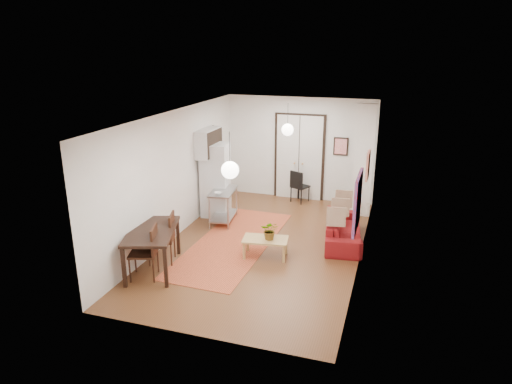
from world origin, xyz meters
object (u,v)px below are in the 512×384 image
(coffee_table, at_px, (265,241))
(kitchen_counter, at_px, (223,202))
(sofa, at_px, (343,229))
(dining_chair_far, at_px, (146,246))
(dining_chair_near, at_px, (164,232))
(fridge, at_px, (215,180))
(dining_table, at_px, (152,234))
(black_side_chair, at_px, (301,183))

(coffee_table, relative_size, kitchen_counter, 0.86)
(sofa, relative_size, dining_chair_far, 1.91)
(kitchen_counter, relative_size, dining_chair_near, 1.10)
(kitchen_counter, xyz_separation_m, fridge, (-0.38, 0.42, 0.42))
(coffee_table, xyz_separation_m, dining_table, (-1.95, -1.20, 0.39))
(kitchen_counter, bearing_deg, fridge, 123.58)
(coffee_table, bearing_deg, black_side_chair, 91.21)
(dining_chair_far, bearing_deg, fridge, 162.01)
(fridge, xyz_separation_m, black_side_chair, (1.87, 1.77, -0.41))
(sofa, xyz_separation_m, black_side_chair, (-1.53, 2.49, 0.25))
(dining_chair_far, height_order, black_side_chair, dining_chair_far)
(sofa, distance_m, kitchen_counter, 3.04)
(kitchen_counter, relative_size, dining_table, 0.67)
(dining_chair_near, distance_m, dining_chair_far, 0.70)
(kitchen_counter, xyz_separation_m, dining_table, (-0.38, -2.80, 0.23))
(coffee_table, bearing_deg, kitchen_counter, 134.57)
(coffee_table, relative_size, fridge, 0.52)
(dining_table, xyz_separation_m, dining_chair_near, (0.00, 0.46, -0.14))
(coffee_table, xyz_separation_m, dining_chair_near, (-1.95, -0.75, 0.25))
(sofa, distance_m, dining_chair_far, 4.38)
(coffee_table, bearing_deg, dining_chair_far, -143.43)
(kitchen_counter, distance_m, dining_chair_near, 2.37)
(dining_chair_near, bearing_deg, dining_chair_far, -17.93)
(fridge, bearing_deg, coffee_table, -53.88)
(fridge, height_order, dining_table, fridge)
(sofa, xyz_separation_m, dining_chair_near, (-3.40, -2.05, 0.32))
(dining_table, distance_m, dining_chair_far, 0.28)
(kitchen_counter, xyz_separation_m, dining_chair_far, (-0.38, -3.04, 0.08))
(dining_table, distance_m, dining_chair_near, 0.48)
(dining_chair_far, bearing_deg, kitchen_counter, 154.94)
(sofa, relative_size, kitchen_counter, 1.73)
(coffee_table, height_order, dining_chair_near, dining_chair_near)
(fridge, height_order, dining_chair_near, fridge)
(dining_chair_far, bearing_deg, coffee_table, 108.64)
(sofa, height_order, dining_chair_far, dining_chair_far)
(sofa, xyz_separation_m, kitchen_counter, (-3.02, 0.29, 0.23))
(fridge, relative_size, dining_chair_near, 1.81)
(kitchen_counter, bearing_deg, coffee_table, -53.43)
(coffee_table, xyz_separation_m, kitchen_counter, (-1.57, 1.59, 0.16))
(dining_chair_far, bearing_deg, dining_table, 162.07)
(black_side_chair, bearing_deg, coffee_table, 115.68)
(black_side_chair, bearing_deg, sofa, 146.07)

